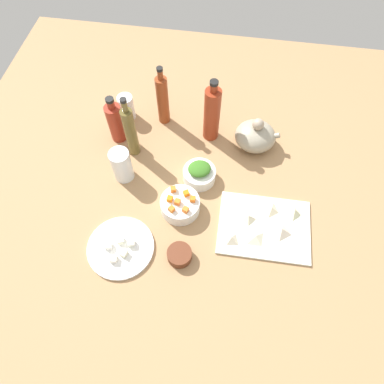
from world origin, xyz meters
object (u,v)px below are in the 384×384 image
(bottle_2, at_px, (163,100))
(plate_tofu, at_px, (121,247))
(teapot, at_px, (255,136))
(drinking_glass_0, at_px, (127,107))
(bottle_1, at_px, (130,131))
(bowl_carrots, at_px, (180,205))
(bottle_0, at_px, (212,114))
(bowl_greens, at_px, (199,175))
(drinking_glass_1, at_px, (122,165))
(cutting_board, at_px, (264,227))
(bottle_3, at_px, (116,122))
(bowl_small_side, at_px, (180,255))

(bottle_2, bearing_deg, plate_tofu, -93.53)
(teapot, bearing_deg, drinking_glass_0, 172.52)
(bottle_1, bearing_deg, bowl_carrots, -45.70)
(bottle_2, bearing_deg, bottle_0, -14.55)
(teapot, bearing_deg, bowl_greens, -134.76)
(teapot, distance_m, bottle_1, 0.48)
(drinking_glass_1, bearing_deg, cutting_board, -14.29)
(bottle_0, relative_size, bottle_3, 1.33)
(plate_tofu, xyz_separation_m, bottle_3, (-0.13, 0.46, 0.08))
(bowl_small_side, height_order, teapot, teapot)
(bowl_carrots, height_order, bottle_1, bottle_1)
(bottle_0, bearing_deg, bowl_greens, -94.08)
(bottle_0, relative_size, bottle_1, 1.01)
(teapot, xyz_separation_m, drinking_glass_0, (-0.53, 0.07, -0.00))
(plate_tofu, bearing_deg, teapot, 50.95)
(cutting_board, xyz_separation_m, drinking_glass_1, (-0.53, 0.13, 0.06))
(plate_tofu, bearing_deg, bottle_1, 96.95)
(bowl_greens, relative_size, teapot, 0.70)
(bottle_2, height_order, drinking_glass_0, bottle_2)
(teapot, distance_m, bottle_2, 0.39)
(bowl_greens, bearing_deg, teapot, 45.24)
(bowl_greens, xyz_separation_m, bottle_1, (-0.27, 0.09, 0.09))
(bowl_small_side, bearing_deg, plate_tofu, 179.96)
(bottle_3, distance_m, drinking_glass_1, 0.19)
(bowl_greens, relative_size, drinking_glass_1, 0.87)
(plate_tofu, relative_size, bowl_greens, 1.86)
(bottle_1, bearing_deg, bottle_2, 64.27)
(bowl_small_side, bearing_deg, drinking_glass_1, 132.37)
(bowl_small_side, xyz_separation_m, drinking_glass_1, (-0.26, 0.28, 0.05))
(plate_tofu, distance_m, bottle_2, 0.59)
(bowl_carrots, bearing_deg, bowl_greens, 70.69)
(cutting_board, relative_size, bowl_greens, 2.61)
(bottle_1, distance_m, bottle_3, 0.10)
(bottle_1, xyz_separation_m, bottle_2, (0.08, 0.18, -0.00))
(bottle_1, xyz_separation_m, drinking_glass_1, (-0.01, -0.12, -0.05))
(teapot, height_order, bottle_1, bottle_1)
(bowl_greens, xyz_separation_m, drinking_glass_1, (-0.28, -0.03, 0.04))
(plate_tofu, relative_size, drinking_glass_0, 2.10)
(cutting_board, bearing_deg, teapot, 99.47)
(bowl_carrots, height_order, drinking_glass_0, drinking_glass_0)
(bowl_greens, xyz_separation_m, bottle_0, (0.02, 0.21, 0.10))
(bowl_greens, distance_m, bottle_2, 0.33)
(bottle_2, bearing_deg, bottle_1, -115.73)
(bowl_carrots, height_order, drinking_glass_1, drinking_glass_1)
(bowl_carrots, bearing_deg, bowl_small_side, -80.96)
(plate_tofu, xyz_separation_m, bowl_carrots, (0.17, 0.18, 0.02))
(bowl_carrots, distance_m, bottle_3, 0.42)
(plate_tofu, height_order, drinking_glass_1, drinking_glass_1)
(bowl_small_side, relative_size, drinking_glass_0, 0.77)
(bottle_1, relative_size, bottle_3, 1.32)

